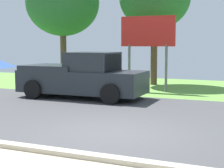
% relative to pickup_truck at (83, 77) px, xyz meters
% --- Properties ---
extents(ground_plane, '(40.00, 22.00, 0.20)m').
position_rel_pickup_truck_xyz_m(ground_plane, '(3.30, -1.90, -0.92)').
color(ground_plane, '#424244').
extents(pickup_truck, '(5.20, 2.28, 1.88)m').
position_rel_pickup_truck_xyz_m(pickup_truck, '(0.00, 0.00, 0.00)').
color(pickup_truck, '#23282D').
rests_on(pickup_truck, ground_plane).
extents(roadside_billboard, '(2.60, 0.12, 3.50)m').
position_rel_pickup_truck_xyz_m(roadside_billboard, '(1.85, 3.00, 1.68)').
color(roadside_billboard, slate).
rests_on(roadside_billboard, ground_plane).
extents(tree_center_back, '(4.24, 4.24, 6.52)m').
position_rel_pickup_truck_xyz_m(tree_center_back, '(-3.92, 5.12, 3.71)').
color(tree_center_back, brown).
rests_on(tree_center_back, ground_plane).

